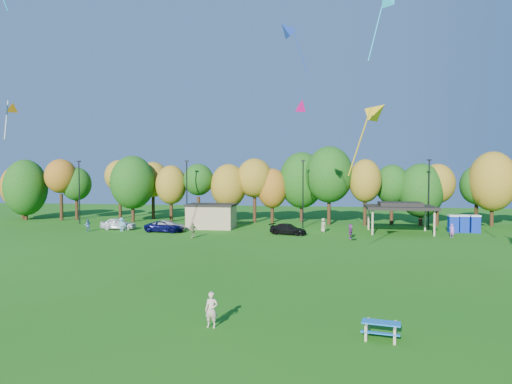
# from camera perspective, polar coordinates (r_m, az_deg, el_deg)

# --- Properties ---
(ground) EXTENTS (160.00, 160.00, 0.00)m
(ground) POSITION_cam_1_polar(r_m,az_deg,el_deg) (22.55, -4.78, -16.66)
(ground) COLOR #19600F
(ground) RESTS_ON ground
(tree_line) EXTENTS (93.57, 10.55, 11.15)m
(tree_line) POSITION_cam_1_polar(r_m,az_deg,el_deg) (66.52, 3.52, 1.16)
(tree_line) COLOR black
(tree_line) RESTS_ON ground
(lamp_posts) EXTENTS (64.50, 0.25, 9.09)m
(lamp_posts) POSITION_cam_1_polar(r_m,az_deg,el_deg) (60.84, 5.89, 0.08)
(lamp_posts) COLOR black
(lamp_posts) RESTS_ON ground
(utility_building) EXTENTS (6.30, 4.30, 3.25)m
(utility_building) POSITION_cam_1_polar(r_m,az_deg,el_deg) (60.87, -5.59, -3.00)
(utility_building) COLOR tan
(utility_building) RESTS_ON ground
(pavilion) EXTENTS (8.20, 6.20, 3.77)m
(pavilion) POSITION_cam_1_polar(r_m,az_deg,el_deg) (58.56, 17.55, -1.75)
(pavilion) COLOR tan
(pavilion) RESTS_ON ground
(porta_potties) EXTENTS (3.75, 1.46, 2.18)m
(porta_potties) POSITION_cam_1_polar(r_m,az_deg,el_deg) (61.91, 24.54, -3.62)
(porta_potties) COLOR #0C27A0
(porta_potties) RESTS_ON ground
(picnic_table) EXTENTS (1.89, 1.66, 0.72)m
(picnic_table) POSITION_cam_1_polar(r_m,az_deg,el_deg) (21.92, 15.37, -16.15)
(picnic_table) COLOR tan
(picnic_table) RESTS_ON ground
(kite_flyer) EXTENTS (0.63, 0.42, 1.70)m
(kite_flyer) POSITION_cam_1_polar(r_m,az_deg,el_deg) (22.49, -5.59, -14.44)
(kite_flyer) COLOR beige
(kite_flyer) RESTS_ON ground
(car_a) EXTENTS (4.61, 2.15, 1.53)m
(car_a) POSITION_cam_1_polar(r_m,az_deg,el_deg) (61.94, -16.80, -3.81)
(car_a) COLOR white
(car_a) RESTS_ON ground
(car_b) EXTENTS (4.39, 2.29, 1.38)m
(car_b) POSITION_cam_1_polar(r_m,az_deg,el_deg) (58.31, -11.00, -4.21)
(car_b) COLOR gray
(car_b) RESTS_ON ground
(car_c) EXTENTS (5.13, 2.70, 1.37)m
(car_c) POSITION_cam_1_polar(r_m,az_deg,el_deg) (57.97, -11.31, -4.25)
(car_c) COLOR #0B0C43
(car_c) RESTS_ON ground
(car_d) EXTENTS (4.77, 2.99, 1.29)m
(car_d) POSITION_cam_1_polar(r_m,az_deg,el_deg) (54.67, 4.04, -4.66)
(car_d) COLOR black
(car_d) RESTS_ON ground
(far_person_0) EXTENTS (1.01, 1.01, 1.77)m
(far_person_0) POSITION_cam_1_polar(r_m,az_deg,el_deg) (57.05, 8.40, -4.14)
(far_person_0) COLOR #979B6A
(far_person_0) RESTS_ON ground
(far_person_1) EXTENTS (1.20, 0.80, 1.72)m
(far_person_1) POSITION_cam_1_polar(r_m,az_deg,el_deg) (59.93, -16.45, -3.92)
(far_person_1) COLOR #55A3BD
(far_person_1) RESTS_ON ground
(far_person_2) EXTENTS (0.97, 0.92, 1.58)m
(far_person_2) POSITION_cam_1_polar(r_m,az_deg,el_deg) (61.27, -20.32, -3.90)
(far_person_2) COLOR #476B9D
(far_person_2) RESTS_ON ground
(far_person_3) EXTENTS (0.67, 1.57, 1.64)m
(far_person_3) POSITION_cam_1_polar(r_m,az_deg,el_deg) (52.25, 11.73, -4.84)
(far_person_3) COLOR #863886
(far_person_3) RESTS_ON ground
(far_person_4) EXTENTS (0.67, 0.66, 1.56)m
(far_person_4) POSITION_cam_1_polar(r_m,az_deg,el_deg) (56.78, 23.29, -4.45)
(far_person_4) COLOR #C25FCB
(far_person_4) RESTS_ON ground
(far_person_5) EXTENTS (0.99, 1.04, 1.73)m
(far_person_5) POSITION_cam_1_polar(r_m,az_deg,el_deg) (52.12, -7.88, -4.78)
(far_person_5) COLOR #748652
(far_person_5) RESTS_ON ground
(kite_2) EXTENTS (1.17, 1.28, 1.02)m
(kite_2) POSITION_cam_1_polar(r_m,az_deg,el_deg) (27.29, 5.62, 10.79)
(kite_2) COLOR #E80C78
(kite_3) EXTENTS (2.69, 2.70, 5.40)m
(kite_3) POSITION_cam_1_polar(r_m,az_deg,el_deg) (47.81, -28.22, 9.35)
(kite_3) COLOR orange
(kite_7) EXTENTS (3.33, 3.50, 6.64)m
(kite_7) POSITION_cam_1_polar(r_m,az_deg,el_deg) (48.01, 16.43, 22.04)
(kite_7) COLOR #28C4FF
(kite_8) EXTENTS (2.88, 1.87, 4.58)m
(kite_8) POSITION_cam_1_polar(r_m,az_deg,el_deg) (39.38, 3.81, 19.60)
(kite_8) COLOR navy
(kite_13) EXTENTS (3.29, 2.51, 5.63)m
(kite_13) POSITION_cam_1_polar(r_m,az_deg,el_deg) (33.84, 14.89, 9.73)
(kite_13) COLOR gold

